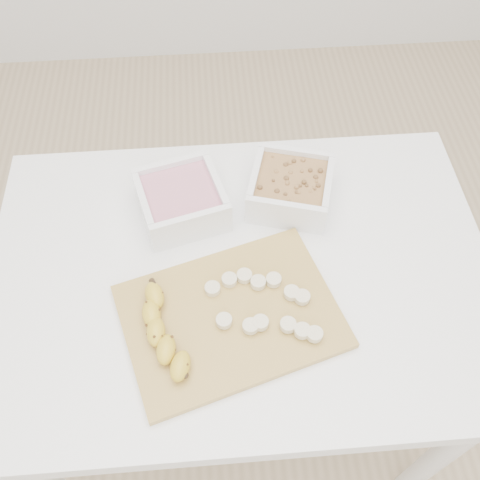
{
  "coord_description": "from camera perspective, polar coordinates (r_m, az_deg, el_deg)",
  "views": [
    {
      "loc": [
        -0.05,
        -0.56,
        1.65
      ],
      "look_at": [
        0.0,
        0.03,
        0.81
      ],
      "focal_mm": 40.0,
      "sensor_mm": 36.0,
      "label": 1
    }
  ],
  "objects": [
    {
      "name": "banana",
      "position": [
        0.96,
        -8.1,
        -9.77
      ],
      "size": [
        0.07,
        0.2,
        0.03
      ],
      "primitive_type": null,
      "rotation": [
        0.0,
        0.0,
        0.11
      ],
      "color": "gold",
      "rests_on": "cutting_board"
    },
    {
      "name": "bowl_granola",
      "position": [
        1.13,
        5.41,
        5.6
      ],
      "size": [
        0.2,
        0.2,
        0.08
      ],
      "color": "white",
      "rests_on": "table"
    },
    {
      "name": "ground",
      "position": [
        1.74,
        0.08,
        -16.4
      ],
      "size": [
        3.5,
        3.5,
        0.0
      ],
      "primitive_type": "plane",
      "color": "#C6AD89",
      "rests_on": "ground"
    },
    {
      "name": "table",
      "position": [
        1.14,
        0.12,
        -5.76
      ],
      "size": [
        1.0,
        0.7,
        0.75
      ],
      "color": "white",
      "rests_on": "ground"
    },
    {
      "name": "bowl_yogurt",
      "position": [
        1.11,
        -6.27,
        4.3
      ],
      "size": [
        0.2,
        0.2,
        0.08
      ],
      "color": "white",
      "rests_on": "table"
    },
    {
      "name": "cutting_board",
      "position": [
        1.0,
        -1.01,
        -8.13
      ],
      "size": [
        0.45,
        0.37,
        0.01
      ],
      "primitive_type": "cube",
      "rotation": [
        0.0,
        0.0,
        0.29
      ],
      "color": "tan",
      "rests_on": "table"
    },
    {
      "name": "banana_slices",
      "position": [
        0.99,
        2.7,
        -6.81
      ],
      "size": [
        0.21,
        0.16,
        0.02
      ],
      "color": "beige",
      "rests_on": "cutting_board"
    }
  ]
}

